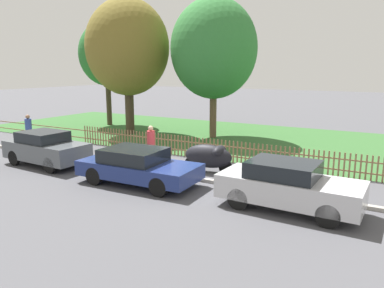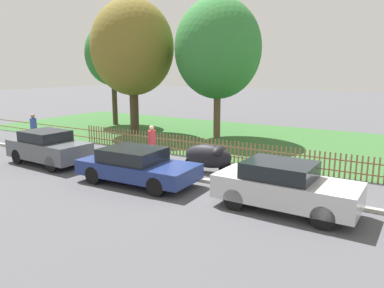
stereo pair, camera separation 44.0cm
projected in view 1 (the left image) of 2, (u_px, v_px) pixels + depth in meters
name	position (u px, v px, depth m)	size (l,w,h in m)	color
ground_plane	(165.00, 176.00, 14.18)	(120.00, 120.00, 0.00)	#4C4C51
kerb_stone	(167.00, 174.00, 14.26)	(35.73, 0.20, 0.12)	#9E998E
grass_strip	(250.00, 139.00, 21.66)	(35.73, 11.24, 0.01)	#33602D
park_fence	(205.00, 148.00, 16.79)	(35.73, 0.05, 0.95)	olive
parked_car_silver_hatchback	(46.00, 148.00, 15.66)	(3.79, 1.81, 1.43)	#51565B
parked_car_black_saloon	(138.00, 166.00, 13.13)	(4.35, 2.00, 1.26)	navy
parked_car_navy_estate	(288.00, 185.00, 10.72)	(4.05, 1.75, 1.41)	#BCBCC1
covered_motorcycle	(209.00, 156.00, 14.52)	(2.02, 0.92, 1.12)	black
tree_nearest_kerb	(107.00, 54.00, 26.10)	(3.86, 3.86, 7.23)	#473828
tree_behind_motorcycle	(128.00, 48.00, 22.46)	(5.02, 5.02, 8.15)	#473828
tree_mid_park	(214.00, 49.00, 21.17)	(4.93, 4.93, 7.94)	brown
pedestrian_near_fence	(151.00, 143.00, 15.76)	(0.47, 0.47, 1.66)	#7F6B51
pedestrian_by_lamp	(29.00, 128.00, 19.55)	(0.46, 0.46, 1.65)	slate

